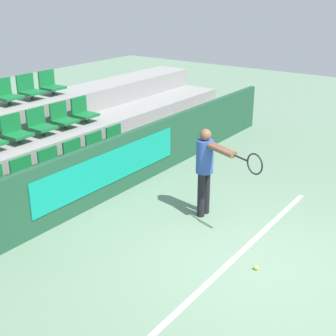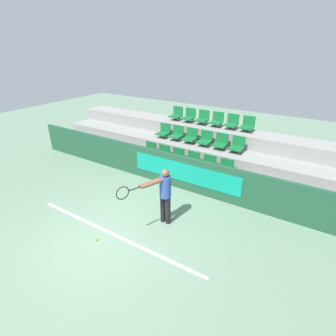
{
  "view_description": "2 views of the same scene",
  "coord_description": "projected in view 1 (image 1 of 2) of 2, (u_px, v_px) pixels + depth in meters",
  "views": [
    {
      "loc": [
        -5.41,
        -2.23,
        3.71
      ],
      "look_at": [
        0.43,
        1.96,
        0.88
      ],
      "focal_mm": 50.0,
      "sensor_mm": 36.0,
      "label": 1
    },
    {
      "loc": [
        3.87,
        -3.23,
        4.26
      ],
      "look_at": [
        0.41,
        2.28,
        1.15
      ],
      "focal_mm": 28.0,
      "sensor_mm": 36.0,
      "label": 2
    }
  ],
  "objects": [
    {
      "name": "ground_plane",
      "position": [
        262.0,
        264.0,
        6.66
      ],
      "size": [
        30.0,
        30.0,
        0.0
      ],
      "primitive_type": "plane",
      "color": "slate"
    },
    {
      "name": "tennis_player",
      "position": [
        207.0,
        165.0,
        7.69
      ],
      "size": [
        0.63,
        1.39,
        1.54
      ],
      "rotation": [
        0.0,
        0.0,
        -0.36
      ],
      "color": "black",
      "rests_on": "ground"
    },
    {
      "name": "stadium_chair_5",
      "position": [
        118.0,
        140.0,
        9.66
      ],
      "size": [
        0.43,
        0.43,
        0.53
      ],
      "color": "#333333",
      "rests_on": "bleacher_tier_front"
    },
    {
      "name": "stadium_chair_11",
      "position": [
        83.0,
        111.0,
        10.02
      ],
      "size": [
        0.43,
        0.43,
        0.53
      ],
      "color": "#333333",
      "rests_on": "bleacher_tier_middle"
    },
    {
      "name": "stadium_chair_2",
      "position": [
        53.0,
        165.0,
        8.33
      ],
      "size": [
        0.43,
        0.43,
        0.53
      ],
      "color": "#333333",
      "rests_on": "bleacher_tier_front"
    },
    {
      "name": "stadium_chair_17",
      "position": [
        51.0,
        84.0,
        10.37
      ],
      "size": [
        0.43,
        0.43,
        0.53
      ],
      "color": "#333333",
      "rests_on": "bleacher_tier_back"
    },
    {
      "name": "stadium_chair_9",
      "position": [
        40.0,
        124.0,
        9.13
      ],
      "size": [
        0.43,
        0.43,
        0.53
      ],
      "color": "#333333",
      "rests_on": "bleacher_tier_middle"
    },
    {
      "name": "stadium_chair_3",
      "position": [
        77.0,
        156.0,
        8.78
      ],
      "size": [
        0.43,
        0.43,
        0.53
      ],
      "color": "#333333",
      "rests_on": "bleacher_tier_front"
    },
    {
      "name": "stadium_chair_16",
      "position": [
        29.0,
        89.0,
        9.93
      ],
      "size": [
        0.43,
        0.43,
        0.53
      ],
      "color": "#333333",
      "rests_on": "bleacher_tier_back"
    },
    {
      "name": "stadium_chair_10",
      "position": [
        63.0,
        117.0,
        9.57
      ],
      "size": [
        0.43,
        0.43,
        0.53
      ],
      "color": "#333333",
      "rests_on": "bleacher_tier_middle"
    },
    {
      "name": "bleacher_tier_front",
      "position": [
        72.0,
        185.0,
        8.66
      ],
      "size": [
        12.1,
        0.97,
        0.47
      ],
      "color": "gray",
      "rests_on": "ground"
    },
    {
      "name": "tennis_ball",
      "position": [
        256.0,
        268.0,
        6.51
      ],
      "size": [
        0.07,
        0.07,
        0.07
      ],
      "color": "#CCDB33",
      "rests_on": "ground"
    },
    {
      "name": "bleacher_tier_middle",
      "position": [
        36.0,
        163.0,
        9.1
      ],
      "size": [
        12.1,
        0.97,
        0.94
      ],
      "color": "gray",
      "rests_on": "ground"
    },
    {
      "name": "stadium_chair_1",
      "position": [
        26.0,
        176.0,
        7.89
      ],
      "size": [
        0.43,
        0.43,
        0.53
      ],
      "color": "#333333",
      "rests_on": "bleacher_tier_front"
    },
    {
      "name": "court_baseline",
      "position": [
        238.0,
        255.0,
        6.87
      ],
      "size": [
        5.1,
        0.08,
        0.01
      ],
      "color": "white",
      "rests_on": "ground"
    },
    {
      "name": "stadium_chair_15",
      "position": [
        6.0,
        94.0,
        9.49
      ],
      "size": [
        0.43,
        0.43,
        0.53
      ],
      "color": "#333333",
      "rests_on": "bleacher_tier_back"
    },
    {
      "name": "stadium_chair_8",
      "position": [
        15.0,
        131.0,
        8.69
      ],
      "size": [
        0.43,
        0.43,
        0.53
      ],
      "color": "#333333",
      "rests_on": "bleacher_tier_middle"
    },
    {
      "name": "barrier_wall",
      "position": [
        93.0,
        176.0,
        8.24
      ],
      "size": [
        12.5,
        0.14,
        1.12
      ],
      "color": "#1E4C33",
      "rests_on": "ground"
    },
    {
      "name": "bleacher_tier_back",
      "position": [
        4.0,
        142.0,
        9.54
      ],
      "size": [
        12.1,
        0.97,
        1.41
      ],
      "color": "gray",
      "rests_on": "ground"
    },
    {
      "name": "stadium_chair_4",
      "position": [
        99.0,
        148.0,
        9.22
      ],
      "size": [
        0.43,
        0.43,
        0.53
      ],
      "color": "#333333",
      "rests_on": "bleacher_tier_front"
    }
  ]
}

